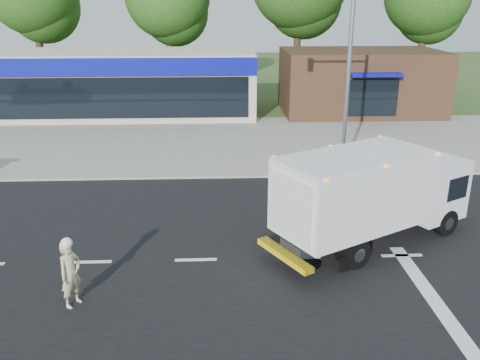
{
  "coord_description": "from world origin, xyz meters",
  "views": [
    {
      "loc": [
        -2.3,
        -12.99,
        7.07
      ],
      "look_at": [
        -1.64,
        2.05,
        1.7
      ],
      "focal_mm": 38.0,
      "sensor_mm": 36.0,
      "label": 1
    }
  ],
  "objects": [
    {
      "name": "traffic_signal_pole",
      "position": [
        2.35,
        7.6,
        4.92
      ],
      "size": [
        3.51,
        0.25,
        8.0
      ],
      "color": "gray",
      "rests_on": "ground"
    },
    {
      "name": "brown_storefront",
      "position": [
        7.0,
        19.98,
        2.0
      ],
      "size": [
        10.0,
        6.7,
        4.0
      ],
      "color": "#382316",
      "rests_on": "ground"
    },
    {
      "name": "emergency_worker",
      "position": [
        -5.9,
        -2.12,
        0.89
      ],
      "size": [
        0.67,
        0.74,
        1.81
      ],
      "rotation": [
        0.0,
        0.0,
        1.03
      ],
      "color": "#C4B382",
      "rests_on": "ground"
    },
    {
      "name": "sidewalk",
      "position": [
        0.0,
        8.2,
        0.06
      ],
      "size": [
        60.0,
        2.4,
        0.12
      ],
      "primitive_type": "cube",
      "color": "gray",
      "rests_on": "ground"
    },
    {
      "name": "retail_strip_mall",
      "position": [
        -9.0,
        19.93,
        2.01
      ],
      "size": [
        18.0,
        6.2,
        4.0
      ],
      "color": "#BCB19C",
      "rests_on": "ground"
    },
    {
      "name": "ground",
      "position": [
        0.0,
        0.0,
        0.0
      ],
      "size": [
        120.0,
        120.0,
        0.0
      ],
      "primitive_type": "plane",
      "color": "#385123",
      "rests_on": "ground"
    },
    {
      "name": "road_asphalt",
      "position": [
        0.0,
        0.0,
        0.0
      ],
      "size": [
        60.0,
        14.0,
        0.02
      ],
      "primitive_type": "cube",
      "color": "black",
      "rests_on": "ground"
    },
    {
      "name": "parking_apron",
      "position": [
        0.0,
        14.0,
        0.01
      ],
      "size": [
        60.0,
        9.0,
        0.02
      ],
      "primitive_type": "cube",
      "color": "gray",
      "rests_on": "ground"
    },
    {
      "name": "lane_markings",
      "position": [
        1.35,
        -1.35,
        0.02
      ],
      "size": [
        55.2,
        7.0,
        0.01
      ],
      "color": "silver",
      "rests_on": "road_asphalt"
    },
    {
      "name": "ems_box_truck",
      "position": [
        2.21,
        0.84,
        1.71
      ],
      "size": [
        6.85,
        5.08,
        2.97
      ],
      "rotation": [
        0.0,
        0.0,
        0.51
      ],
      "color": "black",
      "rests_on": "ground"
    }
  ]
}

